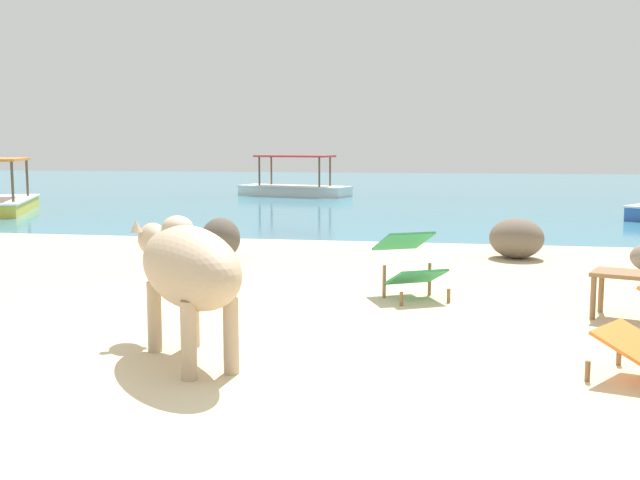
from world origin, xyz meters
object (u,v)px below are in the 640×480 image
(low_bench_table, at_px, (638,281))
(deck_chair_near, at_px, (410,261))
(boat_yellow, at_px, (4,201))
(boat_white, at_px, (295,187))
(cow, at_px, (187,267))

(low_bench_table, height_order, deck_chair_near, deck_chair_near)
(low_bench_table, xyz_separation_m, boat_yellow, (-12.40, 9.41, -0.11))
(deck_chair_near, distance_m, boat_white, 16.77)
(boat_yellow, relative_size, boat_white, 1.00)
(boat_white, bearing_deg, deck_chair_near, -57.60)
(boat_yellow, bearing_deg, boat_white, -60.40)
(deck_chair_near, relative_size, boat_white, 0.24)
(cow, distance_m, boat_white, 19.01)
(deck_chair_near, xyz_separation_m, boat_yellow, (-10.32, 8.76, -0.13))
(cow, bearing_deg, low_bench_table, -99.40)
(deck_chair_near, xyz_separation_m, boat_white, (-4.79, 16.07, -0.13))
(boat_yellow, height_order, boat_white, same)
(cow, height_order, deck_chair_near, cow)
(boat_yellow, bearing_deg, cow, -165.28)
(low_bench_table, bearing_deg, cow, -130.08)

